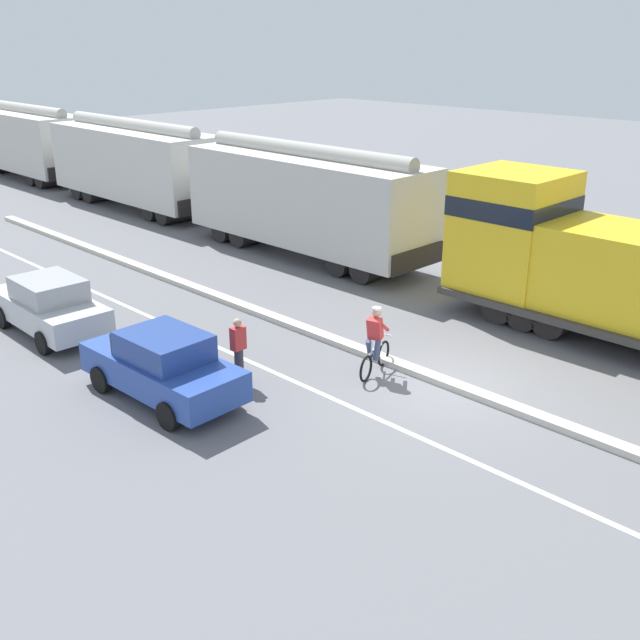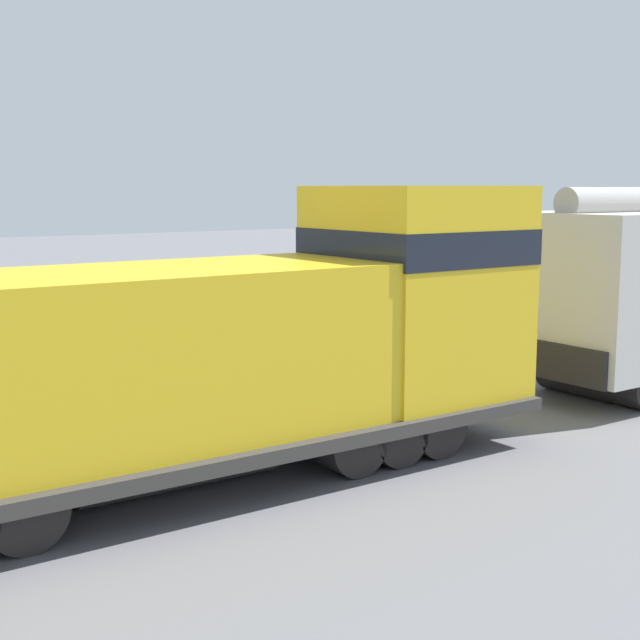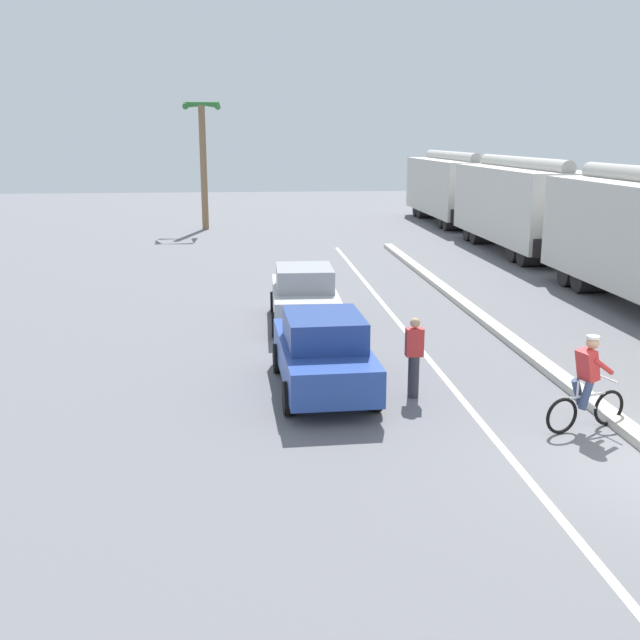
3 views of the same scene
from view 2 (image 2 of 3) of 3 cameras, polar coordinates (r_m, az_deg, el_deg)
name	(u,v)px [view 2 (image 2 of 3)]	position (r m, az deg, el deg)	size (l,w,h in m)	color
ground_plane	(174,391)	(18.71, -9.31, -4.52)	(120.00, 120.00, 0.00)	slate
median_curb	(397,356)	(21.90, 4.97, -2.32)	(0.36, 36.00, 0.16)	beige
lane_stripe	(339,345)	(23.77, 1.25, -1.62)	(0.14, 36.00, 0.01)	silver
locomotive	(226,356)	(12.79, -6.05, -2.29)	(3.10, 11.61, 4.20)	gold
parked_car_blue	(229,309)	(24.89, -5.83, 0.69)	(1.94, 4.25, 1.62)	#28479E
parked_car_silver	(386,296)	(27.98, 4.27, 1.57)	(1.90, 4.24, 1.62)	#B7BABF
cyclist	(226,340)	(19.88, -6.04, -1.29)	(1.65, 0.64, 1.71)	black
pedestrian_by_cars	(243,317)	(23.11, -4.93, 0.17)	(0.34, 0.22, 1.62)	#33333D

